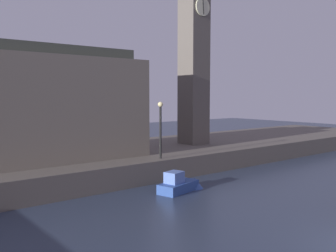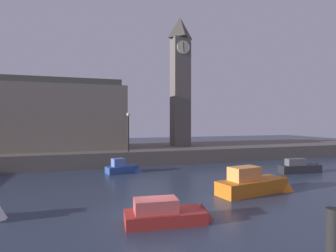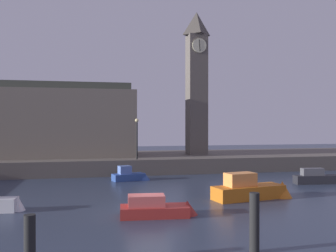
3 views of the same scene
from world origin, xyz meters
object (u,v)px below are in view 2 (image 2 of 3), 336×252
parliament_hall (42,115)px  boat_barge_dark (302,167)px  clock_tower (180,80)px  boat_dinghy_red (174,213)px  mooring_post_right (333,251)px  boat_patrol_orange (258,184)px  streetlamp (128,127)px  boat_tour_blue (125,168)px

parliament_hall → boat_barge_dark: (22.66, -13.18, -4.77)m
clock_tower → boat_dinghy_red: clock_tower is taller
mooring_post_right → boat_patrol_orange: mooring_post_right is taller
mooring_post_right → boat_dinghy_red: (-2.40, 6.20, -0.74)m
parliament_hall → boat_barge_dark: size_ratio=3.95×
streetlamp → mooring_post_right: streetlamp is taller
boat_tour_blue → streetlamp: bearing=75.1°
boat_dinghy_red → boat_patrol_orange: (6.85, 3.23, 0.18)m
mooring_post_right → boat_dinghy_red: size_ratio=0.52×
streetlamp → mooring_post_right: size_ratio=1.72×
clock_tower → boat_patrol_orange: bearing=-93.7°
streetlamp → boat_barge_dark: (14.12, -8.23, -3.48)m
boat_patrol_orange → boat_tour_blue: size_ratio=1.64×
clock_tower → boat_dinghy_red: bearing=-111.1°
boat_barge_dark → boat_patrol_orange: bearing=-149.9°
boat_patrol_orange → boat_tour_blue: 11.90m
boat_patrol_orange → clock_tower: bearing=86.3°
boat_dinghy_red → boat_barge_dark: bearing=27.9°
parliament_hall → boat_dinghy_red: (7.88, -21.02, -4.83)m
streetlamp → boat_patrol_orange: (6.18, -12.85, -3.36)m
boat_barge_dark → boat_dinghy_red: (-14.79, -7.84, -0.06)m
boat_barge_dark → boat_tour_blue: bearing=161.6°
clock_tower → streetlamp: bearing=-148.0°
mooring_post_right → streetlamp: bearing=94.4°
parliament_hall → streetlamp: 9.96m
boat_patrol_orange → boat_tour_blue: bearing=126.3°
streetlamp → boat_tour_blue: size_ratio=1.12×
mooring_post_right → boat_barge_dark: bearing=48.6°
streetlamp → boat_patrol_orange: bearing=-64.3°
boat_tour_blue → boat_dinghy_red: bearing=-89.1°
parliament_hall → boat_dinghy_red: size_ratio=3.89×
parliament_hall → boat_patrol_orange: size_ratio=2.96×
boat_dinghy_red → boat_patrol_orange: size_ratio=0.76×
parliament_hall → mooring_post_right: 29.38m
boat_barge_dark → mooring_post_right: bearing=-131.4°
clock_tower → boat_barge_dark: (6.82, -12.79, -9.24)m
streetlamp → parliament_hall: bearing=149.9°
clock_tower → streetlamp: 10.35m
mooring_post_right → boat_dinghy_red: 6.69m
boat_barge_dark → boat_dinghy_red: bearing=-152.1°
mooring_post_right → boat_tour_blue: bearing=97.8°
parliament_hall → streetlamp: size_ratio=4.34×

